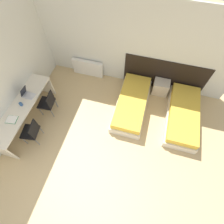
% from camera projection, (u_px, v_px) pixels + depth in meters
% --- Properties ---
extents(ground_plane, '(20.00, 20.00, 0.00)m').
position_uv_depth(ground_plane, '(89.00, 197.00, 4.10)').
color(ground_plane, tan).
extents(wall_back, '(6.12, 0.05, 2.70)m').
position_uv_depth(wall_back, '(129.00, 46.00, 4.82)').
color(wall_back, silver).
rests_on(wall_back, ground_plane).
extents(wall_left, '(0.05, 4.75, 2.70)m').
position_uv_depth(wall_left, '(7.00, 77.00, 4.23)').
color(wall_left, silver).
rests_on(wall_left, ground_plane).
extents(headboard_panel, '(2.47, 0.03, 1.11)m').
position_uv_depth(headboard_panel, '(164.00, 75.00, 5.32)').
color(headboard_panel, black).
rests_on(headboard_panel, ground_plane).
extents(bed_near_window, '(0.88, 2.01, 0.42)m').
position_uv_depth(bed_near_window, '(132.00, 104.00, 5.21)').
color(bed_near_window, beige).
rests_on(bed_near_window, ground_plane).
extents(bed_near_door, '(0.88, 2.01, 0.42)m').
position_uv_depth(bed_near_door, '(183.00, 115.00, 5.00)').
color(bed_near_door, beige).
rests_on(bed_near_door, ground_plane).
extents(nightstand, '(0.47, 0.37, 0.48)m').
position_uv_depth(nightstand, '(161.00, 87.00, 5.48)').
color(nightstand, beige).
rests_on(nightstand, ground_plane).
extents(radiator, '(1.03, 0.12, 0.59)m').
position_uv_depth(radiator, '(88.00, 68.00, 5.84)').
color(radiator, silver).
rests_on(radiator, ground_plane).
extents(desk, '(0.56, 2.24, 0.76)m').
position_uv_depth(desk, '(23.00, 110.00, 4.62)').
color(desk, beige).
rests_on(desk, ground_plane).
extents(chair_near_laptop, '(0.44, 0.44, 0.84)m').
position_uv_depth(chair_near_laptop, '(48.00, 102.00, 4.90)').
color(chair_near_laptop, black).
rests_on(chair_near_laptop, ground_plane).
extents(chair_near_notebook, '(0.46, 0.46, 0.84)m').
position_uv_depth(chair_near_notebook, '(31.00, 131.00, 4.45)').
color(chair_near_notebook, black).
rests_on(chair_near_notebook, ground_plane).
extents(laptop, '(0.32, 0.24, 0.30)m').
position_uv_depth(laptop, '(27.00, 94.00, 4.61)').
color(laptop, silver).
rests_on(laptop, desk).
extents(open_notebook, '(0.29, 0.26, 0.02)m').
position_uv_depth(open_notebook, '(12.00, 120.00, 4.28)').
color(open_notebook, '#236B3D').
rests_on(open_notebook, desk).
extents(mug, '(0.08, 0.08, 0.09)m').
position_uv_depth(mug, '(21.00, 104.00, 4.47)').
color(mug, '#2D5184').
rests_on(mug, desk).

